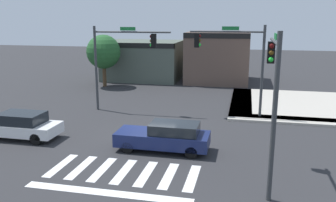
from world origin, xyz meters
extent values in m
plane|color=#2B2B2D|center=(0.00, 0.00, 0.00)|extent=(120.00, 120.00, 0.00)
cube|color=silver|center=(-3.04, -4.50, 0.00)|extent=(0.43, 2.62, 0.01)
cube|color=silver|center=(-2.02, -4.50, 0.00)|extent=(0.43, 2.62, 0.01)
cube|color=silver|center=(-1.01, -4.50, 0.00)|extent=(0.43, 2.62, 0.01)
cube|color=silver|center=(0.00, -4.50, 0.00)|extent=(0.43, 2.62, 0.01)
cube|color=silver|center=(1.01, -4.50, 0.00)|extent=(0.43, 2.62, 0.01)
cube|color=silver|center=(2.02, -4.50, 0.00)|extent=(0.43, 2.62, 0.01)
cube|color=silver|center=(3.04, -4.50, 0.00)|extent=(0.43, 2.62, 0.01)
cube|color=white|center=(0.00, -6.50, 0.00)|extent=(6.80, 0.50, 0.01)
cube|color=#B2AA9E|center=(9.00, 5.20, 0.07)|extent=(10.00, 1.60, 0.15)
cube|color=#B2AA9E|center=(4.80, 10.00, 0.07)|extent=(1.60, 10.00, 0.15)
cube|color=#B2AA9E|center=(9.00, 10.00, 0.07)|extent=(10.00, 10.00, 0.15)
cube|color=#4C564C|center=(-5.98, 19.22, 2.07)|extent=(8.04, 6.44, 4.14)
cube|color=black|center=(-5.98, 16.20, 3.89)|extent=(8.04, 0.50, 0.50)
cube|color=brown|center=(2.13, 19.48, 2.59)|extent=(6.35, 6.96, 5.18)
cube|color=black|center=(2.13, 16.20, 4.93)|extent=(6.35, 0.50, 0.50)
cylinder|color=#383A3D|center=(6.08, 5.58, 3.08)|extent=(0.18, 0.18, 6.15)
cylinder|color=#383A3D|center=(3.67, 5.58, 5.70)|extent=(4.81, 0.12, 0.12)
cube|color=black|center=(1.73, 5.58, 5.13)|extent=(0.32, 0.32, 0.95)
sphere|color=#470A0A|center=(1.90, 5.58, 5.42)|extent=(0.22, 0.22, 0.22)
sphere|color=#4C330C|center=(1.90, 5.58, 5.13)|extent=(0.22, 0.22, 0.22)
sphere|color=#1ED833|center=(1.90, 5.58, 4.83)|extent=(0.22, 0.22, 0.22)
cube|color=#197233|center=(3.91, 5.58, 5.92)|extent=(1.10, 0.03, 0.24)
cylinder|color=#383A3D|center=(6.07, -5.71, 3.08)|extent=(0.18, 0.18, 6.16)
cylinder|color=#383A3D|center=(6.07, -3.59, 5.67)|extent=(0.12, 4.25, 0.12)
cube|color=black|center=(6.07, -1.85, 5.09)|extent=(0.32, 0.32, 0.95)
sphere|color=#470A0A|center=(6.07, -2.02, 5.39)|extent=(0.22, 0.22, 0.22)
sphere|color=#4C330C|center=(6.07, -2.02, 5.09)|extent=(0.22, 0.22, 0.22)
sphere|color=#1ED833|center=(6.07, -2.02, 4.80)|extent=(0.22, 0.22, 0.22)
cube|color=#197233|center=(6.07, -3.80, 5.89)|extent=(0.03, 1.10, 0.24)
cylinder|color=#383A3D|center=(-5.50, 5.40, 3.02)|extent=(0.18, 0.18, 6.04)
cylinder|color=#383A3D|center=(-2.76, 5.40, 5.64)|extent=(5.49, 0.12, 0.12)
cube|color=black|center=(-1.20, 5.40, 5.06)|extent=(0.32, 0.32, 0.95)
sphere|color=#470A0A|center=(-1.37, 5.40, 5.36)|extent=(0.22, 0.22, 0.22)
sphere|color=#4C330C|center=(-1.37, 5.40, 5.06)|extent=(0.22, 0.22, 0.22)
sphere|color=#1ED833|center=(-1.37, 5.40, 4.77)|extent=(0.22, 0.22, 0.22)
cube|color=#197233|center=(-3.04, 5.40, 5.86)|extent=(1.10, 0.03, 0.24)
cube|color=white|center=(-7.23, -1.53, 0.59)|extent=(4.61, 1.82, 0.60)
cube|color=black|center=(-6.99, -1.53, 1.18)|extent=(2.39, 1.60, 0.59)
cylinder|color=black|center=(-8.80, -0.73, 0.32)|extent=(0.63, 0.22, 0.63)
cylinder|color=black|center=(-5.67, -2.33, 0.32)|extent=(0.63, 0.22, 0.63)
cylinder|color=black|center=(-5.67, -0.73, 0.32)|extent=(0.63, 0.22, 0.63)
cube|color=#141E4C|center=(1.06, -1.62, 0.61)|extent=(4.71, 1.75, 0.67)
cube|color=black|center=(1.68, -1.62, 1.21)|extent=(2.41, 1.54, 0.52)
cylinder|color=black|center=(-0.54, -2.38, 0.30)|extent=(0.60, 0.22, 0.60)
cylinder|color=black|center=(-0.54, -0.85, 0.30)|extent=(0.60, 0.22, 0.60)
cylinder|color=black|center=(2.66, -2.38, 0.30)|extent=(0.60, 0.22, 0.60)
cylinder|color=black|center=(2.66, -0.85, 0.30)|extent=(0.60, 0.22, 0.60)
cylinder|color=#4C3823|center=(-8.50, 14.00, 1.40)|extent=(0.36, 0.36, 2.80)
sphere|color=#235628|center=(-8.50, 14.00, 3.40)|extent=(3.27, 3.27, 3.27)
camera|label=1|loc=(5.02, -18.18, 6.58)|focal=37.87mm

